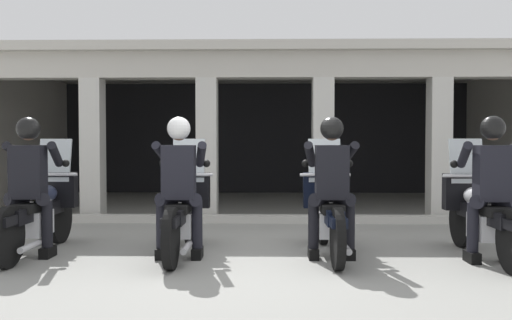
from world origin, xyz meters
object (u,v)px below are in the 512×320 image
at_px(motorcycle_center_right, 328,211).
at_px(police_officer_center_right, 331,175).
at_px(police_officer_far_left, 29,175).
at_px(police_officer_far_right, 492,176).
at_px(motorcycle_far_left, 41,210).
at_px(police_officer_center_left, 179,175).
at_px(motorcycle_center_left, 183,211).
at_px(motorcycle_far_right, 481,213).

bearing_deg(motorcycle_center_right, police_officer_center_right, -88.51).
distance_m(police_officer_far_left, police_officer_far_right, 5.10).
distance_m(motorcycle_far_left, police_officer_far_right, 5.13).
xyz_separation_m(police_officer_center_left, motorcycle_center_right, (1.70, 0.30, -0.44)).
distance_m(motorcycle_far_left, police_officer_far_left, 0.52).
bearing_deg(motorcycle_center_left, police_officer_far_right, -6.42).
relative_size(motorcycle_center_left, motorcycle_far_right, 1.00).
bearing_deg(police_officer_center_right, motorcycle_center_right, 91.49).
xyz_separation_m(motorcycle_far_left, motorcycle_center_right, (3.40, -0.01, 0.00)).
bearing_deg(police_officer_center_left, police_officer_far_left, -179.95).
distance_m(police_officer_center_right, motorcycle_far_right, 1.76).
relative_size(motorcycle_center_right, police_officer_center_right, 1.29).
distance_m(police_officer_center_right, police_officer_far_right, 1.71).
bearing_deg(motorcycle_center_right, motorcycle_far_right, -3.89).
xyz_separation_m(police_officer_far_left, police_officer_far_right, (5.10, -0.17, 0.00)).
xyz_separation_m(motorcycle_far_right, police_officer_far_right, (-0.00, -0.28, 0.44)).
height_order(motorcycle_center_right, motorcycle_far_right, same).
distance_m(motorcycle_center_left, police_officer_center_left, 0.52).
bearing_deg(police_officer_center_right, motorcycle_far_left, 176.89).
xyz_separation_m(motorcycle_center_right, police_officer_center_right, (-0.00, -0.28, 0.44)).
height_order(motorcycle_far_left, motorcycle_center_right, same).
relative_size(police_officer_far_left, motorcycle_center_left, 0.78).
height_order(motorcycle_far_left, police_officer_far_right, police_officer_far_right).
xyz_separation_m(police_officer_center_right, motorcycle_far_right, (1.70, 0.12, -0.44)).
distance_m(motorcycle_center_left, police_officer_center_right, 1.77).
distance_m(motorcycle_center_left, police_officer_far_right, 3.45).
bearing_deg(motorcycle_far_right, police_officer_far_right, -89.31).
bearing_deg(police_officer_far_left, motorcycle_far_right, 8.73).
height_order(police_officer_far_left, motorcycle_center_left, police_officer_far_left).
xyz_separation_m(motorcycle_far_left, motorcycle_far_right, (5.10, -0.17, 0.00)).
xyz_separation_m(police_officer_far_left, motorcycle_far_right, (5.10, 0.11, -0.44)).
distance_m(motorcycle_far_left, police_officer_center_left, 1.78).
relative_size(motorcycle_far_left, police_officer_far_right, 1.29).
bearing_deg(police_officer_center_right, police_officer_far_left, -178.34).
bearing_deg(police_officer_center_left, motorcycle_center_left, 90.59).
xyz_separation_m(motorcycle_center_left, police_officer_far_right, (3.40, -0.43, 0.44)).
distance_m(police_officer_center_left, police_officer_center_right, 1.70).
height_order(police_officer_far_left, police_officer_center_right, same).
height_order(police_officer_center_left, police_officer_center_right, same).
height_order(motorcycle_center_left, police_officer_center_right, police_officer_center_right).
bearing_deg(motorcycle_center_right, motorcycle_far_left, -178.34).
distance_m(motorcycle_center_right, police_officer_center_right, 0.52).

